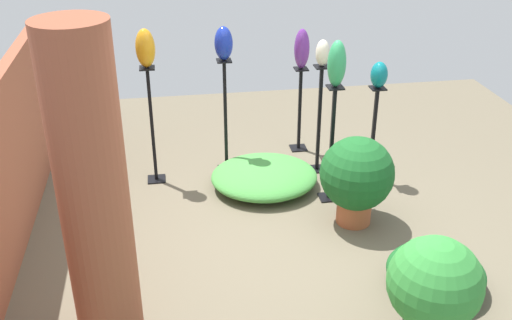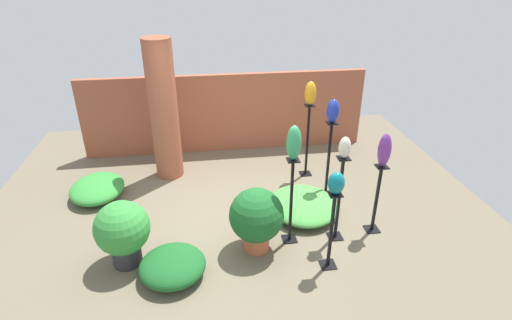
% 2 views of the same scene
% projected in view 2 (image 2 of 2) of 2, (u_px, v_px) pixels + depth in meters
% --- Properties ---
extents(ground_plane, '(8.00, 8.00, 0.00)m').
position_uv_depth(ground_plane, '(241.00, 219.00, 6.10)').
color(ground_plane, '#6B604C').
extents(brick_wall_back, '(5.60, 0.12, 1.58)m').
position_uv_depth(brick_wall_back, '(226.00, 113.00, 7.98)').
color(brick_wall_back, '#9E5138').
rests_on(brick_wall_back, ground).
extents(brick_pillar, '(0.48, 0.48, 2.45)m').
position_uv_depth(brick_pillar, '(164.00, 111.00, 6.81)').
color(brick_pillar, '#9E5138').
rests_on(brick_pillar, ground).
extents(pedestal_ivory, '(0.20, 0.20, 1.27)m').
position_uv_depth(pedestal_ivory, '(339.00, 203.00, 5.45)').
color(pedestal_ivory, black).
rests_on(pedestal_ivory, ground).
extents(pedestal_teal, '(0.20, 0.20, 1.09)m').
position_uv_depth(pedestal_teal, '(331.00, 234.00, 4.96)').
color(pedestal_teal, black).
rests_on(pedestal_teal, ground).
extents(pedestal_jade, '(0.20, 0.20, 1.27)m').
position_uv_depth(pedestal_jade, '(291.00, 205.00, 5.40)').
color(pedestal_jade, black).
rests_on(pedestal_jade, ground).
extents(pedestal_cobalt, '(0.20, 0.20, 1.34)m').
position_uv_depth(pedestal_cobalt, '(328.00, 164.00, 6.38)').
color(pedestal_cobalt, black).
rests_on(pedestal_cobalt, ground).
extents(pedestal_amber, '(0.20, 0.20, 1.34)m').
position_uv_depth(pedestal_amber, '(307.00, 144.00, 7.09)').
color(pedestal_amber, black).
rests_on(pedestal_amber, ground).
extents(pedestal_violet, '(0.20, 0.20, 1.06)m').
position_uv_depth(pedestal_violet, '(376.00, 202.00, 5.65)').
color(pedestal_violet, black).
rests_on(pedestal_violet, ground).
extents(art_vase_ivory, '(0.16, 0.15, 0.29)m').
position_uv_depth(art_vase_ivory, '(345.00, 147.00, 5.07)').
color(art_vase_ivory, beige).
rests_on(art_vase_ivory, pedestal_ivory).
extents(art_vase_teal, '(0.20, 0.18, 0.28)m').
position_uv_depth(art_vase_teal, '(336.00, 183.00, 4.63)').
color(art_vase_teal, '#0F727A').
rests_on(art_vase_teal, pedestal_teal).
extents(art_vase_jade, '(0.19, 0.18, 0.47)m').
position_uv_depth(art_vase_jade, '(294.00, 143.00, 4.98)').
color(art_vase_jade, '#2D9356').
rests_on(art_vase_jade, pedestal_jade).
extents(art_vase_cobalt, '(0.19, 0.20, 0.37)m').
position_uv_depth(art_vase_cobalt, '(333.00, 111.00, 5.97)').
color(art_vase_cobalt, '#192D9E').
rests_on(art_vase_cobalt, pedestal_cobalt).
extents(art_vase_amber, '(0.20, 0.20, 0.41)m').
position_uv_depth(art_vase_amber, '(310.00, 93.00, 6.66)').
color(art_vase_amber, orange).
rests_on(art_vase_amber, pedestal_amber).
extents(art_vase_violet, '(0.17, 0.18, 0.47)m').
position_uv_depth(art_vase_violet, '(384.00, 150.00, 5.28)').
color(art_vase_violet, '#6B2D8C').
rests_on(art_vase_violet, pedestal_violet).
extents(potted_plant_walkway_edge, '(0.70, 0.70, 0.90)m').
position_uv_depth(potted_plant_walkway_edge, '(123.00, 231.00, 5.01)').
color(potted_plant_walkway_edge, '#2D2D33').
rests_on(potted_plant_walkway_edge, ground).
extents(potted_plant_front_left, '(0.73, 0.73, 0.91)m').
position_uv_depth(potted_plant_front_left, '(256.00, 217.00, 5.25)').
color(potted_plant_front_left, '#B25B38').
rests_on(potted_plant_front_left, ground).
extents(foliage_bed_east, '(0.83, 0.83, 0.31)m').
position_uv_depth(foliage_bed_east, '(173.00, 266.00, 4.95)').
color(foliage_bed_east, '#195923').
rests_on(foliage_bed_east, ground).
extents(foliage_bed_west, '(0.86, 1.03, 0.29)m').
position_uv_depth(foliage_bed_west, '(97.00, 188.00, 6.63)').
color(foliage_bed_west, '#338C38').
rests_on(foliage_bed_west, ground).
extents(foliage_bed_center, '(1.07, 1.18, 0.26)m').
position_uv_depth(foliage_bed_center, '(303.00, 205.00, 6.22)').
color(foliage_bed_center, '#479942').
rests_on(foliage_bed_center, ground).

